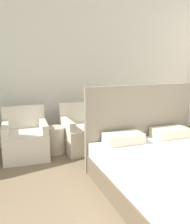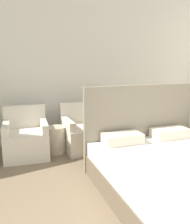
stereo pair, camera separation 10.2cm
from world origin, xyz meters
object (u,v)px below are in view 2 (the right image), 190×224
object	(u,v)px
bed	(176,173)
side_table	(56,140)
armchair_near_window_right	(84,135)
armchair_near_window_left	(26,141)

from	to	relation	value
bed	side_table	world-z (taller)	bed
bed	armchair_near_window_right	distance (m)	1.90
bed	side_table	xyz separation A→B (m)	(-1.09, 1.82, -0.03)
armchair_near_window_right	armchair_near_window_left	bearing A→B (deg)	177.51
armchair_near_window_left	armchair_near_window_right	bearing A→B (deg)	3.10
armchair_near_window_left	armchair_near_window_right	distance (m)	1.00
bed	side_table	size ratio (longest dim) A/B	4.36
bed	armchair_near_window_left	distance (m)	2.40
bed	armchair_near_window_right	size ratio (longest dim) A/B	2.45
armchair_near_window_right	bed	bearing A→B (deg)	-74.21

